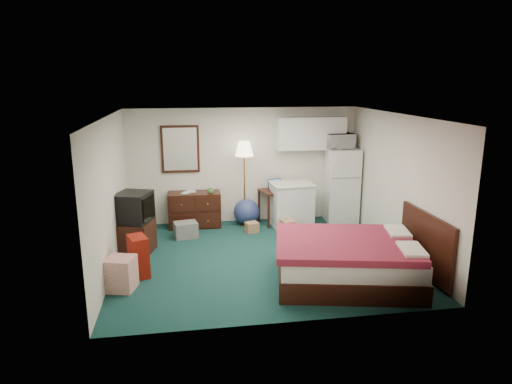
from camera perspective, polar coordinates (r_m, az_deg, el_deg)
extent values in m
cube|color=black|center=(8.20, 0.56, -8.19)|extent=(5.00, 4.50, 0.01)
cube|color=beige|center=(7.62, 0.60, 9.51)|extent=(5.00, 4.50, 0.01)
cube|color=beige|center=(9.99, -1.58, 3.33)|extent=(5.00, 0.01, 2.50)
cube|color=beige|center=(5.69, 4.38, -4.93)|extent=(5.00, 0.01, 2.50)
cube|color=beige|center=(7.81, -17.83, -0.36)|extent=(0.01, 4.50, 2.50)
cube|color=beige|center=(8.58, 17.27, 0.94)|extent=(0.01, 4.50, 2.50)
sphere|color=navy|center=(9.92, -1.20, -2.49)|extent=(0.72, 0.72, 0.56)
imported|color=silver|center=(10.06, 10.40, 6.49)|extent=(0.62, 0.39, 0.40)
imported|color=#8F5F3E|center=(9.71, -9.20, 0.48)|extent=(0.16, 0.07, 0.22)
imported|color=#8F5F3E|center=(9.77, -8.64, 0.65)|extent=(0.18, 0.06, 0.24)
imported|color=#498939|center=(9.62, -5.70, 0.22)|extent=(0.17, 0.15, 0.14)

